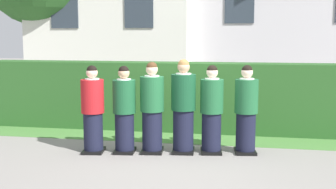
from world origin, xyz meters
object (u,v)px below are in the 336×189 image
(student_front_row_1, at_px, (124,112))
(student_front_row_4, at_px, (212,111))
(student_front_row_3, at_px, (183,108))
(student_front_row_2, at_px, (152,110))
(student_in_red_blazer, at_px, (93,111))
(student_front_row_5, at_px, (246,112))

(student_front_row_1, relative_size, student_front_row_4, 0.99)
(student_front_row_3, bearing_deg, student_front_row_2, -169.96)
(student_in_red_blazer, distance_m, student_front_row_2, 1.06)
(student_front_row_1, bearing_deg, student_front_row_3, 10.44)
(student_in_red_blazer, height_order, student_front_row_1, student_in_red_blazer)
(student_front_row_1, xyz_separation_m, student_front_row_3, (1.04, 0.19, 0.06))
(student_front_row_2, relative_size, student_front_row_3, 0.97)
(student_front_row_1, distance_m, student_front_row_2, 0.50)
(student_front_row_3, bearing_deg, student_in_red_blazer, -169.62)
(student_front_row_2, height_order, student_front_row_4, student_front_row_2)
(student_in_red_blazer, xyz_separation_m, student_front_row_5, (2.69, 0.45, 0.00))
(student_front_row_2, height_order, student_front_row_3, student_front_row_3)
(student_in_red_blazer, distance_m, student_front_row_4, 2.12)
(student_front_row_5, bearing_deg, student_front_row_3, -171.96)
(student_front_row_4, bearing_deg, student_front_row_1, -170.62)
(student_front_row_1, bearing_deg, student_front_row_4, 9.38)
(student_front_row_5, bearing_deg, student_front_row_1, -170.79)
(student_front_row_1, xyz_separation_m, student_front_row_5, (2.14, 0.35, 0.01))
(student_in_red_blazer, height_order, student_front_row_5, student_front_row_5)
(student_front_row_1, xyz_separation_m, student_front_row_4, (1.53, 0.25, 0.01))
(student_front_row_3, distance_m, student_front_row_5, 1.11)
(student_front_row_5, bearing_deg, student_front_row_2, -171.29)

